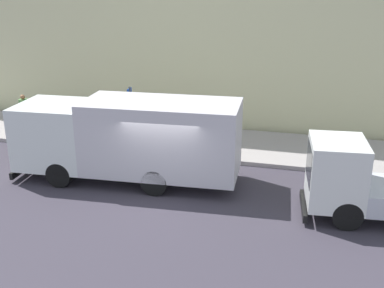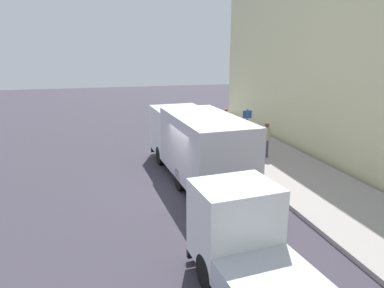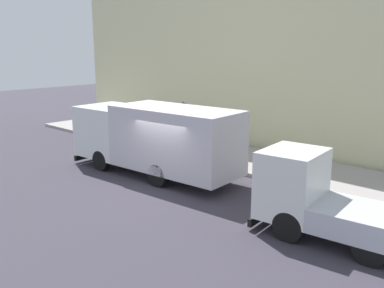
% 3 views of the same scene
% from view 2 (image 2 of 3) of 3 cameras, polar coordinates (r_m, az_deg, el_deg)
% --- Properties ---
extents(ground, '(80.00, 80.00, 0.00)m').
position_cam_2_polar(ground, '(14.06, -0.49, -7.61)').
color(ground, '#3B3642').
extents(sidewalk, '(3.96, 30.00, 0.16)m').
position_cam_2_polar(sidewalk, '(15.92, 17.24, -5.24)').
color(sidewalk, '#A29B99').
rests_on(sidewalk, ground).
extents(building_facade, '(0.50, 30.00, 11.54)m').
position_cam_2_polar(building_facade, '(16.48, 26.45, 14.78)').
color(building_facade, beige).
rests_on(building_facade, ground).
extents(large_utility_truck, '(2.82, 7.96, 2.90)m').
position_cam_2_polar(large_utility_truck, '(15.09, 0.57, 0.42)').
color(large_utility_truck, white).
rests_on(large_utility_truck, ground).
extents(small_flatbed_truck, '(2.35, 5.18, 2.37)m').
position_cam_2_polar(small_flatbed_truck, '(8.18, 10.12, -17.37)').
color(small_flatbed_truck, white).
rests_on(small_flatbed_truck, ground).
extents(pedestrian_walking, '(0.39, 0.39, 1.75)m').
position_cam_2_polar(pedestrian_walking, '(17.95, 11.83, 0.83)').
color(pedestrian_walking, '#493D57').
rests_on(pedestrian_walking, sidewalk).
extents(pedestrian_standing, '(0.39, 0.39, 1.64)m').
position_cam_2_polar(pedestrian_standing, '(19.89, 5.22, 2.27)').
color(pedestrian_standing, black).
rests_on(pedestrian_standing, sidewalk).
extents(pedestrian_third, '(0.54, 0.54, 1.62)m').
position_cam_2_polar(pedestrian_third, '(22.59, 5.45, 3.76)').
color(pedestrian_third, '#515444').
rests_on(pedestrian_third, sidewalk).
extents(traffic_cone_orange, '(0.51, 0.51, 0.73)m').
position_cam_2_polar(traffic_cone_orange, '(19.74, 5.86, 0.66)').
color(traffic_cone_orange, orange).
rests_on(traffic_cone_orange, sidewalk).
extents(street_sign_post, '(0.44, 0.08, 2.54)m').
position_cam_2_polar(street_sign_post, '(16.95, 8.77, 2.09)').
color(street_sign_post, '#4C5156').
rests_on(street_sign_post, sidewalk).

